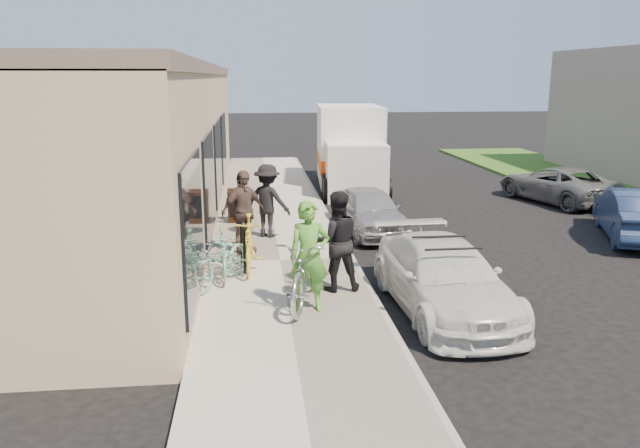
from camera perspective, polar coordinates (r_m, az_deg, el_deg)
name	(u,v)px	position (r m, az deg, el deg)	size (l,w,h in m)	color
ground	(408,316)	(10.67, 8.03, -8.30)	(120.00, 120.00, 0.00)	black
sidewalk	(280,263)	(13.18, -3.67, -3.61)	(3.00, 34.00, 0.15)	#B6B1A3
curb	(353,261)	(13.34, 3.01, -3.44)	(0.12, 34.00, 0.13)	gray
storefront	(153,143)	(17.88, -15.07, 7.16)	(3.60, 20.00, 4.22)	#C4AF88
bike_rack	(243,242)	(12.46, -7.05, -1.67)	(0.12, 0.65, 0.92)	black
sandwich_board	(238,206)	(16.51, -7.52, 1.65)	(0.55, 0.55, 0.87)	black
sedan_white	(443,278)	(10.78, 11.22, -4.83)	(1.88, 4.20, 1.24)	silver
sedan_silver	(369,211)	(15.88, 4.55, 1.22)	(1.39, 3.45, 1.18)	#9D9DA3
moving_truck	(350,152)	(22.55, 2.77, 6.62)	(2.61, 5.99, 2.87)	silver
far_car_blue	(635,214)	(17.09, 26.89, 0.86)	(1.36, 3.91, 1.29)	#192A4C
far_car_gray	(557,184)	(21.24, 20.85, 3.42)	(1.89, 4.10, 1.14)	#575A5C
tandem_bike	(308,270)	(10.53, -1.10, -4.18)	(0.79, 2.25, 1.18)	#B5B5B7
woman_rider	(309,257)	(10.12, -1.00, -3.00)	(0.67, 0.44, 1.83)	#4E9C34
man_standing	(336,241)	(11.11, 1.50, -1.58)	(0.88, 0.68, 1.80)	black
cruiser_bike_a	(223,255)	(12.02, -8.87, -2.78)	(0.43, 1.52, 0.91)	#7BB8AE
cruiser_bike_b	(221,259)	(11.64, -9.02, -3.19)	(0.64, 1.84, 0.97)	#7BB8AE
cruiser_bike_c	(249,243)	(12.45, -6.53, -1.76)	(0.50, 1.79, 1.07)	yellow
bystander_a	(268,201)	(14.91, -4.82, 2.14)	(1.13, 0.65, 1.75)	black
bystander_b	(243,212)	(13.59, -7.05, 1.11)	(1.06, 0.44, 1.81)	brown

